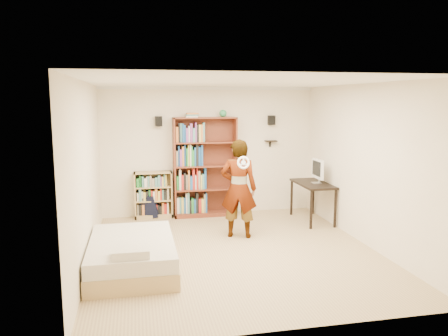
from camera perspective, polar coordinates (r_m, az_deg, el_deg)
The scene contains 14 objects.
ground at distance 7.20m, azimuth 1.43°, elevation -10.83°, with size 4.50×5.00×0.01m, color tan.
room_shell at distance 6.81m, azimuth 1.49°, elevation 3.26°, with size 4.52×5.02×2.71m.
crown_molding at distance 6.78m, azimuth 1.52°, elevation 10.91°, with size 4.50×5.00×0.06m.
speaker_left at distance 9.03m, azimuth -8.53°, elevation 6.06°, with size 0.14×0.12×0.20m, color black.
speaker_right at distance 9.46m, azimuth 6.22°, elevation 6.23°, with size 0.14×0.12×0.20m, color black.
wall_shelf at distance 9.51m, azimuth 6.16°, elevation 3.52°, with size 0.25×0.16×0.03m, color black.
tall_bookshelf at distance 9.13m, azimuth -2.49°, elevation 0.12°, with size 1.31×0.38×2.08m, color brown, non-canonical shape.
low_bookshelf at distance 9.18m, azimuth -9.22°, elevation -3.48°, with size 0.77×0.29×0.97m, color tan, non-canonical shape.
computer_desk at distance 9.02m, azimuth 11.46°, elevation -4.35°, with size 0.57×1.15×0.78m, color black, non-canonical shape.
imac at distance 8.88m, azimuth 12.01°, elevation -0.42°, with size 0.10×0.48×0.48m, color white, non-canonical shape.
daybed at distance 6.55m, azimuth -11.93°, elevation -10.52°, with size 1.21×1.86×0.55m, color beige, non-canonical shape.
person at distance 7.73m, azimuth 1.93°, elevation -2.70°, with size 0.64×0.42×1.76m, color black.
wii_wheel at distance 7.33m, azimuth 2.55°, elevation 0.70°, with size 0.22×0.22×0.04m, color white.
navy_bag at distance 9.20m, azimuth -9.72°, elevation -5.03°, with size 0.35×0.23×0.48m, color black, non-canonical shape.
Camera 1 is at (-1.53, -6.61, 2.43)m, focal length 35.00 mm.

